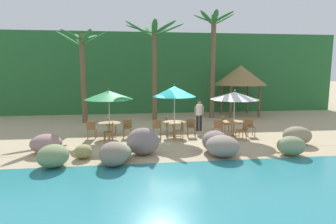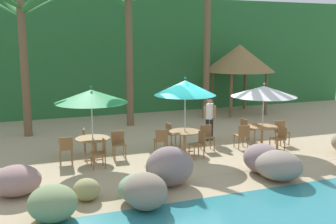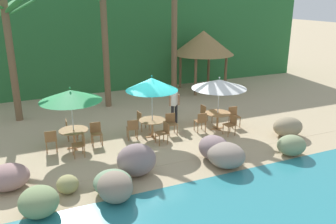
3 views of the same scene
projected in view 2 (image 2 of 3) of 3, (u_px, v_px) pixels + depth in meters
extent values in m
plane|color=tan|center=(184.00, 152.00, 14.03)|extent=(120.00, 120.00, 0.00)
cube|color=tan|center=(184.00, 152.00, 14.03)|extent=(18.00, 5.20, 0.01)
cube|color=#286633|center=(119.00, 55.00, 21.77)|extent=(28.00, 2.40, 6.00)
ellipsoid|color=gray|center=(145.00, 191.00, 9.27)|extent=(1.00, 1.20, 0.83)
ellipsoid|color=gray|center=(170.00, 166.00, 10.72)|extent=(1.28, 1.14, 1.05)
ellipsoid|color=gray|center=(16.00, 180.00, 10.09)|extent=(1.23, 1.19, 0.75)
ellipsoid|color=gray|center=(278.00, 165.00, 11.22)|extent=(1.27, 1.39, 0.81)
ellipsoid|color=#7A8E5E|center=(53.00, 203.00, 8.69)|extent=(1.06, 1.20, 0.76)
ellipsoid|color=gray|center=(142.00, 188.00, 9.69)|extent=(1.14, 1.21, 0.67)
ellipsoid|color=gray|center=(262.00, 158.00, 11.78)|extent=(1.05, 1.26, 0.85)
ellipsoid|color=#97935B|center=(87.00, 189.00, 9.79)|extent=(0.65, 0.72, 0.53)
cylinder|color=silver|center=(92.00, 127.00, 12.86)|extent=(0.04, 0.04, 2.19)
cone|color=#238E47|center=(91.00, 96.00, 12.68)|extent=(2.30, 2.30, 0.41)
sphere|color=#238E47|center=(91.00, 87.00, 12.63)|extent=(0.07, 0.07, 0.07)
cube|color=#A37547|center=(93.00, 160.00, 13.05)|extent=(0.60, 0.12, 0.03)
cube|color=#A37547|center=(93.00, 160.00, 13.05)|extent=(0.12, 0.60, 0.03)
cylinder|color=#A37547|center=(93.00, 149.00, 12.99)|extent=(0.09, 0.09, 0.71)
cylinder|color=#A37547|center=(93.00, 138.00, 12.93)|extent=(1.10, 1.10, 0.03)
cylinder|color=olive|center=(126.00, 152.00, 13.16)|extent=(0.04, 0.04, 0.45)
cylinder|color=olive|center=(115.00, 153.00, 13.05)|extent=(0.04, 0.04, 0.45)
cylinder|color=olive|center=(123.00, 150.00, 13.49)|extent=(0.04, 0.04, 0.45)
cylinder|color=olive|center=(113.00, 150.00, 13.38)|extent=(0.04, 0.04, 0.45)
cube|color=olive|center=(119.00, 144.00, 13.23)|extent=(0.44, 0.44, 0.03)
cube|color=olive|center=(118.00, 137.00, 13.38)|extent=(0.42, 0.06, 0.42)
cylinder|color=olive|center=(95.00, 145.00, 14.03)|extent=(0.04, 0.04, 0.45)
cylinder|color=olive|center=(96.00, 148.00, 13.70)|extent=(0.04, 0.04, 0.45)
cylinder|color=olive|center=(85.00, 146.00, 13.93)|extent=(0.04, 0.04, 0.45)
cylinder|color=olive|center=(86.00, 149.00, 13.60)|extent=(0.04, 0.04, 0.45)
cube|color=olive|center=(90.00, 140.00, 13.77)|extent=(0.45, 0.45, 0.03)
cube|color=olive|center=(84.00, 135.00, 13.68)|extent=(0.07, 0.42, 0.42)
cylinder|color=olive|center=(60.00, 155.00, 12.88)|extent=(0.04, 0.04, 0.45)
cylinder|color=olive|center=(71.00, 154.00, 12.98)|extent=(0.04, 0.04, 0.45)
cylinder|color=olive|center=(61.00, 158.00, 12.54)|extent=(0.04, 0.04, 0.45)
cylinder|color=olive|center=(72.00, 157.00, 12.65)|extent=(0.04, 0.04, 0.45)
cube|color=olive|center=(66.00, 148.00, 12.72)|extent=(0.44, 0.44, 0.03)
cube|color=olive|center=(66.00, 144.00, 12.50)|extent=(0.42, 0.06, 0.42)
cylinder|color=olive|center=(93.00, 163.00, 12.00)|extent=(0.04, 0.04, 0.45)
cylinder|color=olive|center=(91.00, 160.00, 12.33)|extent=(0.04, 0.04, 0.45)
cylinder|color=olive|center=(105.00, 162.00, 12.13)|extent=(0.04, 0.04, 0.45)
cylinder|color=olive|center=(103.00, 159.00, 12.46)|extent=(0.04, 0.04, 0.45)
cube|color=olive|center=(98.00, 153.00, 12.19)|extent=(0.42, 0.42, 0.03)
cube|color=olive|center=(104.00, 146.00, 12.22)|extent=(0.04, 0.42, 0.42)
cylinder|color=silver|center=(185.00, 119.00, 13.82)|extent=(0.04, 0.04, 2.34)
cone|color=teal|center=(185.00, 88.00, 13.63)|extent=(2.10, 2.10, 0.50)
sphere|color=teal|center=(185.00, 78.00, 13.57)|extent=(0.07, 0.07, 0.07)
cube|color=#A37547|center=(185.00, 151.00, 14.02)|extent=(0.60, 0.12, 0.03)
cube|color=#A37547|center=(185.00, 151.00, 14.02)|extent=(0.12, 0.60, 0.03)
cylinder|color=#A37547|center=(185.00, 142.00, 13.96)|extent=(0.09, 0.09, 0.71)
cylinder|color=#A37547|center=(185.00, 132.00, 13.90)|extent=(1.10, 1.10, 0.03)
cylinder|color=olive|center=(214.00, 145.00, 14.10)|extent=(0.04, 0.04, 0.45)
cylinder|color=olive|center=(205.00, 146.00, 14.00)|extent=(0.04, 0.04, 0.45)
cylinder|color=olive|center=(210.00, 142.00, 14.44)|extent=(0.04, 0.04, 0.45)
cylinder|color=olive|center=(201.00, 143.00, 14.34)|extent=(0.04, 0.04, 0.45)
cube|color=olive|center=(208.00, 137.00, 14.18)|extent=(0.45, 0.45, 0.03)
cube|color=olive|center=(206.00, 131.00, 14.33)|extent=(0.42, 0.07, 0.42)
cylinder|color=olive|center=(176.00, 139.00, 14.97)|extent=(0.04, 0.04, 0.45)
cylinder|color=olive|center=(180.00, 141.00, 14.66)|extent=(0.04, 0.04, 0.45)
cylinder|color=olive|center=(167.00, 140.00, 14.82)|extent=(0.04, 0.04, 0.45)
cylinder|color=olive|center=(171.00, 142.00, 14.50)|extent=(0.04, 0.04, 0.45)
cube|color=olive|center=(174.00, 134.00, 14.69)|extent=(0.46, 0.46, 0.03)
cube|color=olive|center=(169.00, 129.00, 14.57)|extent=(0.07, 0.42, 0.42)
cylinder|color=olive|center=(155.00, 146.00, 13.94)|extent=(0.04, 0.04, 0.45)
cylinder|color=olive|center=(165.00, 145.00, 14.01)|extent=(0.04, 0.04, 0.45)
cylinder|color=olive|center=(156.00, 149.00, 13.60)|extent=(0.04, 0.04, 0.45)
cylinder|color=olive|center=(167.00, 148.00, 13.67)|extent=(0.04, 0.04, 0.45)
cube|color=olive|center=(161.00, 140.00, 13.76)|extent=(0.48, 0.48, 0.03)
cube|color=olive|center=(162.00, 136.00, 13.54)|extent=(0.42, 0.10, 0.42)
cylinder|color=olive|center=(194.00, 154.00, 12.99)|extent=(0.04, 0.04, 0.45)
cylinder|color=olive|center=(189.00, 151.00, 13.31)|extent=(0.04, 0.04, 0.45)
cylinder|color=olive|center=(204.00, 152.00, 13.14)|extent=(0.04, 0.04, 0.45)
cylinder|color=olive|center=(199.00, 150.00, 13.46)|extent=(0.04, 0.04, 0.45)
cube|color=olive|center=(197.00, 145.00, 13.18)|extent=(0.45, 0.45, 0.03)
cube|color=olive|center=(202.00, 138.00, 13.23)|extent=(0.06, 0.42, 0.42)
cylinder|color=silver|center=(263.00, 118.00, 14.61)|extent=(0.04, 0.04, 2.13)
cone|color=white|center=(264.00, 91.00, 14.44)|extent=(2.34, 2.34, 0.38)
sphere|color=white|center=(264.00, 84.00, 14.39)|extent=(0.07, 0.07, 0.07)
cube|color=#A37547|center=(262.00, 146.00, 14.79)|extent=(0.60, 0.12, 0.03)
cube|color=#A37547|center=(262.00, 146.00, 14.79)|extent=(0.12, 0.60, 0.03)
cylinder|color=#A37547|center=(262.00, 136.00, 14.73)|extent=(0.09, 0.09, 0.71)
cylinder|color=#A37547|center=(262.00, 127.00, 14.67)|extent=(1.10, 1.10, 0.03)
cylinder|color=olive|center=(289.00, 139.00, 14.87)|extent=(0.04, 0.04, 0.45)
cylinder|color=olive|center=(281.00, 140.00, 14.77)|extent=(0.04, 0.04, 0.45)
cylinder|color=olive|center=(284.00, 137.00, 15.21)|extent=(0.04, 0.04, 0.45)
cylinder|color=olive|center=(275.00, 138.00, 15.11)|extent=(0.04, 0.04, 0.45)
cube|color=olive|center=(283.00, 132.00, 14.95)|extent=(0.45, 0.45, 0.03)
cube|color=olive|center=(280.00, 126.00, 15.10)|extent=(0.42, 0.07, 0.42)
cylinder|color=olive|center=(249.00, 134.00, 15.75)|extent=(0.04, 0.04, 0.45)
cylinder|color=olive|center=(255.00, 136.00, 15.43)|extent=(0.04, 0.04, 0.45)
cylinder|color=olive|center=(241.00, 135.00, 15.60)|extent=(0.04, 0.04, 0.45)
cylinder|color=olive|center=(247.00, 137.00, 15.28)|extent=(0.04, 0.04, 0.45)
cube|color=olive|center=(248.00, 129.00, 15.47)|extent=(0.45, 0.45, 0.03)
cube|color=olive|center=(244.00, 125.00, 15.36)|extent=(0.06, 0.42, 0.42)
cylinder|color=olive|center=(234.00, 141.00, 14.61)|extent=(0.04, 0.04, 0.45)
cylinder|color=olive|center=(243.00, 140.00, 14.72)|extent=(0.04, 0.04, 0.45)
cylinder|color=olive|center=(239.00, 144.00, 14.27)|extent=(0.04, 0.04, 0.45)
cylinder|color=olive|center=(248.00, 143.00, 14.38)|extent=(0.04, 0.04, 0.45)
cube|color=olive|center=(241.00, 135.00, 14.45)|extent=(0.44, 0.44, 0.03)
cube|color=olive|center=(244.00, 131.00, 14.23)|extent=(0.42, 0.06, 0.42)
cylinder|color=olive|center=(276.00, 147.00, 13.76)|extent=(0.04, 0.04, 0.45)
cylinder|color=olive|center=(270.00, 145.00, 14.08)|extent=(0.04, 0.04, 0.45)
cylinder|color=olive|center=(285.00, 146.00, 13.91)|extent=(0.04, 0.04, 0.45)
cylinder|color=olive|center=(278.00, 144.00, 14.23)|extent=(0.04, 0.04, 0.45)
cube|color=olive|center=(277.00, 139.00, 13.95)|extent=(0.45, 0.45, 0.03)
cube|color=olive|center=(282.00, 133.00, 14.00)|extent=(0.06, 0.42, 0.42)
cylinder|color=brown|center=(24.00, 69.00, 15.90)|extent=(0.32, 0.32, 5.41)
ellipsoid|color=#388942|center=(42.00, 5.00, 15.75)|extent=(1.47, 0.37, 0.88)
ellipsoid|color=#388942|center=(30.00, 4.00, 16.24)|extent=(1.06, 1.56, 0.56)
ellipsoid|color=#388942|center=(12.00, 6.00, 16.04)|extent=(0.90, 1.48, 0.92)
ellipsoid|color=#388942|center=(7.00, 0.00, 14.68)|extent=(1.20, 1.50, 0.58)
ellipsoid|color=#388942|center=(32.00, 2.00, 14.94)|extent=(1.03, 1.51, 0.77)
cylinder|color=brown|center=(129.00, 59.00, 17.87)|extent=(0.32, 0.32, 6.00)
cylinder|color=brown|center=(207.00, 48.00, 19.52)|extent=(0.32, 0.32, 6.85)
cylinder|color=brown|center=(212.00, 91.00, 21.93)|extent=(0.16, 0.16, 2.20)
cylinder|color=brown|center=(245.00, 89.00, 22.65)|extent=(0.16, 0.16, 2.20)
cylinder|color=brown|center=(231.00, 96.00, 20.06)|extent=(0.16, 0.16, 2.20)
cylinder|color=brown|center=(266.00, 94.00, 20.78)|extent=(0.16, 0.16, 2.20)
cone|color=olive|center=(239.00, 58.00, 21.04)|extent=(3.70, 3.70, 1.40)
cylinder|color=#232328|center=(207.00, 130.00, 15.51)|extent=(0.13, 0.13, 0.86)
cylinder|color=#232328|center=(211.00, 129.00, 15.57)|extent=(0.13, 0.13, 0.86)
cube|color=white|center=(210.00, 111.00, 15.41)|extent=(0.37, 0.39, 0.58)
cylinder|color=#9E7051|center=(205.00, 113.00, 15.34)|extent=(0.08, 0.08, 0.50)
cylinder|color=#9E7051|center=(215.00, 112.00, 15.50)|extent=(0.08, 0.08, 0.50)
sphere|color=#9E7051|center=(210.00, 101.00, 15.34)|extent=(0.21, 0.21, 0.21)
sphere|color=black|center=(210.00, 99.00, 15.33)|extent=(0.18, 0.18, 0.18)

